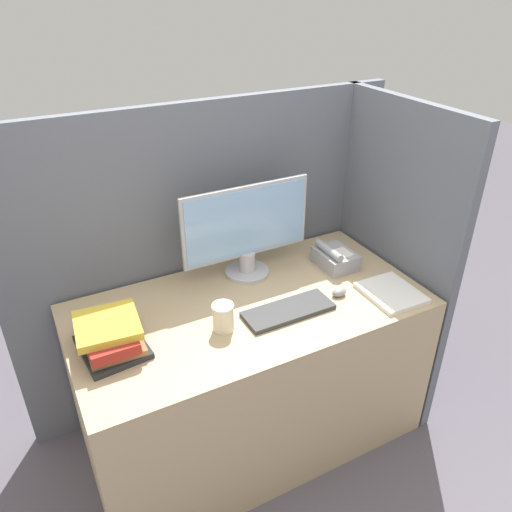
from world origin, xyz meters
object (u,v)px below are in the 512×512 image
coffee_cup (223,317)px  desk_telephone (335,258)px  monitor (247,232)px  keyboard (288,311)px  mouse (339,292)px  book_stack (109,336)px

coffee_cup → desk_telephone: bearing=16.4°
monitor → keyboard: (0.01, -0.35, -0.20)m
monitor → keyboard: 0.40m
mouse → book_stack: size_ratio=0.23×
book_stack → desk_telephone: (1.07, 0.10, -0.02)m
mouse → desk_telephone: (0.13, 0.21, 0.03)m
monitor → coffee_cup: size_ratio=5.22×
keyboard → book_stack: bearing=170.6°
keyboard → mouse: mouse is taller
monitor → coffee_cup: 0.45m
monitor → keyboard: size_ratio=1.60×
monitor → book_stack: size_ratio=2.02×
book_stack → monitor: bearing=19.0°
desk_telephone → mouse: bearing=-121.0°
keyboard → book_stack: size_ratio=1.27×
keyboard → coffee_cup: coffee_cup is taller
book_stack → mouse: bearing=-6.7°
coffee_cup → keyboard: bearing=-4.6°
keyboard → mouse: 0.25m
monitor → coffee_cup: monitor is taller
mouse → book_stack: 0.95m
coffee_cup → desk_telephone: 0.69m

